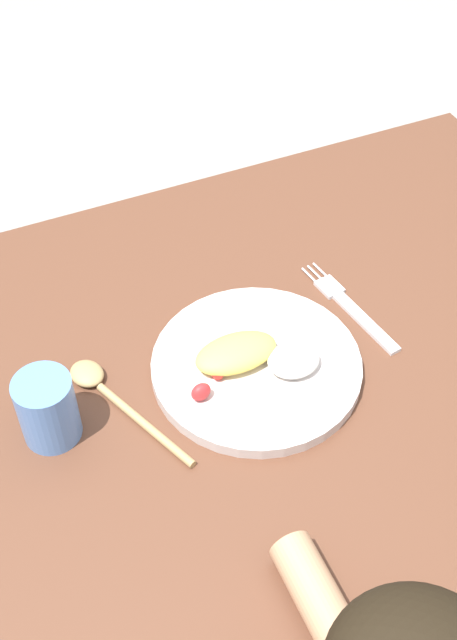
% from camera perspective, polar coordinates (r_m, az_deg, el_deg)
% --- Properties ---
extents(ground_plane, '(8.00, 8.00, 0.00)m').
position_cam_1_polar(ground_plane, '(1.67, 1.70, -20.60)').
color(ground_plane, gray).
extents(dining_table, '(1.16, 0.86, 0.74)m').
position_cam_1_polar(dining_table, '(1.12, 2.39, -8.45)').
color(dining_table, brown).
rests_on(dining_table, ground_plane).
extents(plate, '(0.27, 0.27, 0.05)m').
position_cam_1_polar(plate, '(1.03, 1.76, -3.24)').
color(plate, beige).
rests_on(plate, dining_table).
extents(fork, '(0.05, 0.20, 0.01)m').
position_cam_1_polar(fork, '(1.12, 8.78, 0.82)').
color(fork, silver).
rests_on(fork, dining_table).
extents(spoon, '(0.11, 0.21, 0.02)m').
position_cam_1_polar(spoon, '(1.02, -8.73, -5.00)').
color(spoon, tan).
rests_on(spoon, dining_table).
extents(drinking_cup, '(0.07, 0.07, 0.09)m').
position_cam_1_polar(drinking_cup, '(0.97, -12.83, -6.22)').
color(drinking_cup, '#5787CE').
rests_on(drinking_cup, dining_table).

